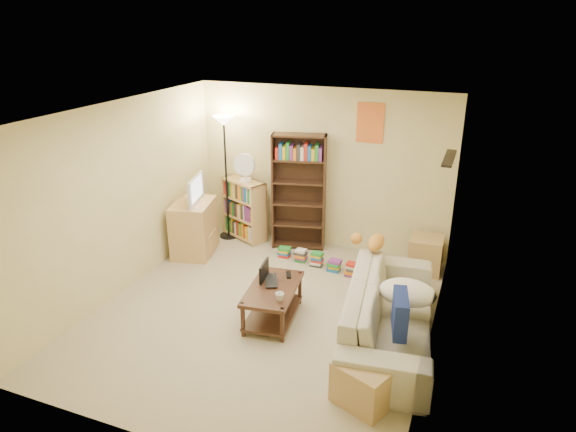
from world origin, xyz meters
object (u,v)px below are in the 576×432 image
at_px(sofa, 390,312).
at_px(laptop, 275,281).
at_px(mug, 280,297).
at_px(short_bookshelf, 244,209).
at_px(tv_stand, 194,228).
at_px(floor_lamp, 225,142).
at_px(desk_fan, 245,167).
at_px(tabby_cat, 373,242).
at_px(television, 191,190).
at_px(coffee_table, 273,298).
at_px(tall_bookshelf, 299,189).
at_px(side_table, 426,254).
at_px(end_cabinet, 364,383).

relative_size(sofa, laptop, 5.76).
bearing_deg(mug, short_bookshelf, 123.93).
bearing_deg(tv_stand, floor_lamp, 61.77).
bearing_deg(desk_fan, tabby_cat, -25.21).
height_order(laptop, floor_lamp, floor_lamp).
xyz_separation_m(mug, tv_stand, (-2.05, 1.55, -0.07)).
xyz_separation_m(sofa, laptop, (-1.41, 0.04, 0.11)).
distance_m(laptop, television, 2.25).
bearing_deg(sofa, tv_stand, 62.83).
relative_size(coffee_table, television, 1.50).
height_order(tall_bookshelf, short_bookshelf, tall_bookshelf).
distance_m(coffee_table, laptop, 0.21).
height_order(side_table, end_cabinet, side_table).
bearing_deg(side_table, tabby_cat, -120.37).
xyz_separation_m(sofa, coffee_table, (-1.39, -0.10, -0.06)).
bearing_deg(laptop, tv_stand, 32.47).
xyz_separation_m(coffee_table, short_bookshelf, (-1.39, 2.10, 0.21)).
bearing_deg(tabby_cat, floor_lamp, 157.82).
relative_size(mug, tall_bookshelf, 0.07).
distance_m(tabby_cat, tall_bookshelf, 1.82).
bearing_deg(floor_lamp, mug, -51.03).
height_order(tv_stand, side_table, tv_stand).
distance_m(sofa, tall_bookshelf, 2.78).
bearing_deg(floor_lamp, end_cabinet, -45.29).
bearing_deg(sofa, short_bookshelf, 47.28).
bearing_deg(sofa, coffee_table, 87.03).
bearing_deg(tv_stand, laptop, -45.91).
bearing_deg(floor_lamp, tabby_cat, -22.18).
height_order(television, end_cabinet, television).
bearing_deg(tabby_cat, sofa, -64.44).
relative_size(tabby_cat, television, 0.79).
relative_size(laptop, desk_fan, 0.94).
distance_m(laptop, desk_fan, 2.45).
relative_size(sofa, tabby_cat, 4.49).
relative_size(mug, end_cabinet, 0.26).
relative_size(tv_stand, end_cabinet, 1.61).
relative_size(mug, floor_lamp, 0.07).
relative_size(laptop, tall_bookshelf, 0.24).
relative_size(coffee_table, tall_bookshelf, 0.57).
bearing_deg(desk_fan, end_cabinet, -48.68).
distance_m(coffee_table, floor_lamp, 2.95).
distance_m(tabby_cat, television, 2.86).
height_order(sofa, end_cabinet, sofa).
bearing_deg(tall_bookshelf, short_bookshelf, 166.68).
distance_m(tall_bookshelf, desk_fan, 0.94).
distance_m(television, tall_bookshelf, 1.63).
bearing_deg(laptop, television, 32.47).
bearing_deg(laptop, sofa, -116.77).
bearing_deg(desk_fan, tall_bookshelf, 2.82).
bearing_deg(tv_stand, desk_fan, 41.76).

